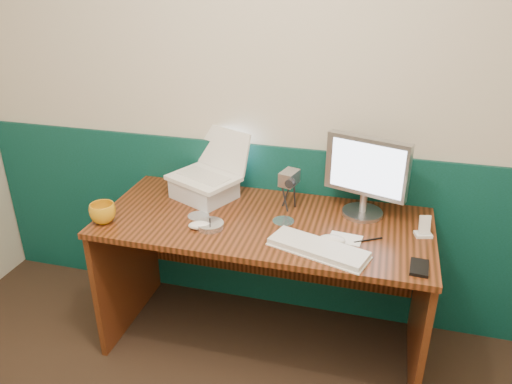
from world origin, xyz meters
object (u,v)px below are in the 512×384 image
(camcorder, at_px, (289,190))
(monitor, at_px, (366,177))
(desk, at_px, (264,284))
(laptop, at_px, (202,155))
(mug, at_px, (103,213))
(keyboard, at_px, (318,249))

(camcorder, bearing_deg, monitor, 19.55)
(monitor, height_order, camcorder, monitor)
(desk, xyz_separation_m, camcorder, (0.09, 0.16, 0.47))
(desk, distance_m, monitor, 0.76)
(laptop, bearing_deg, camcorder, 24.37)
(monitor, xyz_separation_m, camcorder, (-0.37, -0.03, -0.10))
(mug, bearing_deg, laptop, 45.78)
(keyboard, distance_m, mug, 1.04)
(monitor, height_order, mug, monitor)
(desk, height_order, keyboard, keyboard)
(monitor, bearing_deg, mug, -143.57)
(laptop, relative_size, keyboard, 0.78)
(laptop, height_order, camcorder, laptop)
(laptop, xyz_separation_m, keyboard, (0.66, -0.38, -0.23))
(desk, relative_size, keyboard, 3.72)
(desk, xyz_separation_m, laptop, (-0.37, 0.16, 0.61))
(desk, xyz_separation_m, keyboard, (0.30, -0.21, 0.39))
(desk, xyz_separation_m, mug, (-0.74, -0.22, 0.42))
(desk, distance_m, laptop, 0.73)
(laptop, bearing_deg, keyboard, -4.50)
(desk, distance_m, keyboard, 0.53)
(monitor, bearing_deg, camcorder, -157.81)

